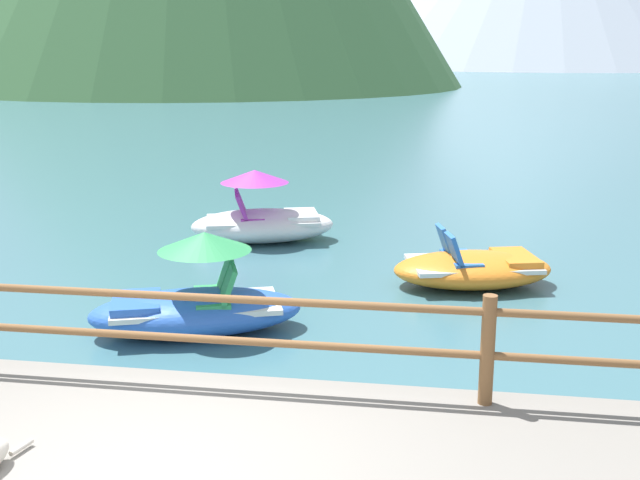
% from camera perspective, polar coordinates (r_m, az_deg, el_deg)
% --- Properties ---
extents(ground_plane, '(200.00, 200.00, 0.00)m').
position_cam_1_polar(ground_plane, '(44.88, 6.55, 9.49)').
color(ground_plane, '#3D6B75').
extents(dock_railing, '(23.92, 0.12, 0.95)m').
position_cam_1_polar(dock_railing, '(6.97, -8.01, -5.92)').
color(dock_railing, brown).
rests_on(dock_railing, promenade_dock).
extents(pedal_boat_0, '(2.74, 1.92, 1.22)m').
position_cam_1_polar(pedal_boat_0, '(9.48, -8.90, -4.38)').
color(pedal_boat_0, blue).
rests_on(pedal_boat_0, ground).
extents(pedal_boat_1, '(2.51, 1.83, 0.83)m').
position_cam_1_polar(pedal_boat_1, '(11.42, 10.99, -2.01)').
color(pedal_boat_1, orange).
rests_on(pedal_boat_1, ground).
extents(pedal_boat_2, '(2.71, 1.87, 1.26)m').
position_cam_1_polar(pedal_boat_2, '(13.75, -4.18, 1.58)').
color(pedal_boat_2, white).
rests_on(pedal_boat_2, ground).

